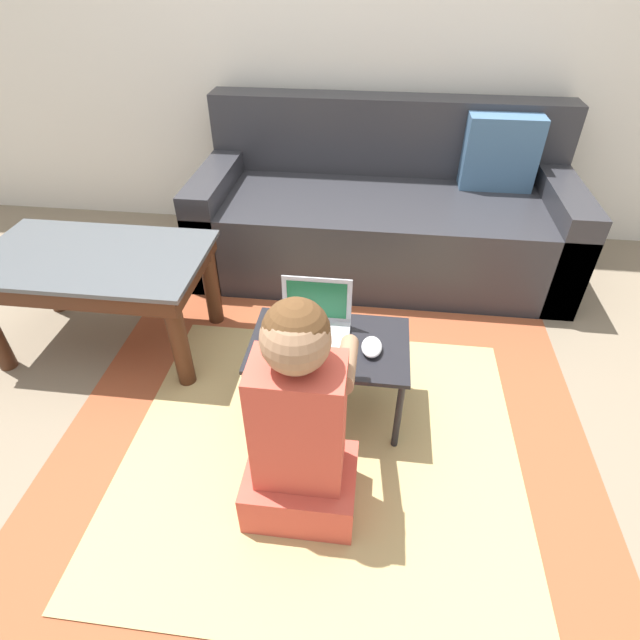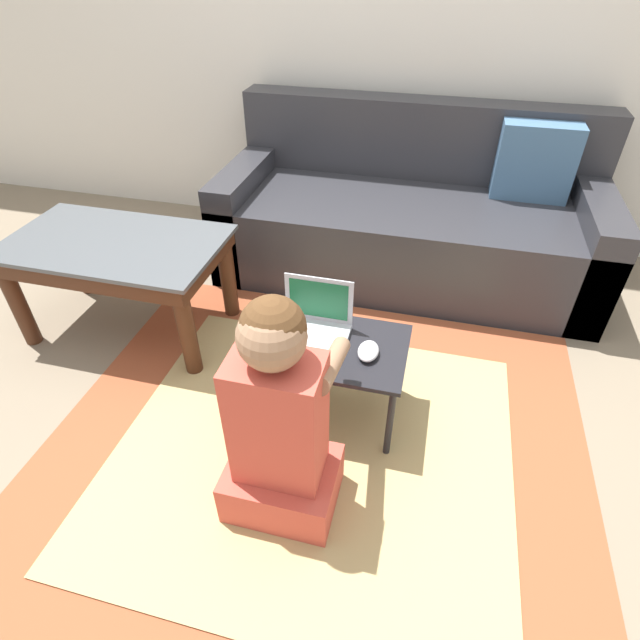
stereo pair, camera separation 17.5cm
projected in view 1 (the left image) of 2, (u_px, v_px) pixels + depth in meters
ground_plane at (303, 435)px, 1.85m from camera, size 16.00×16.00×0.00m
area_rug at (322, 450)px, 1.79m from camera, size 1.92×1.78×0.01m
couch at (384, 214)px, 2.66m from camera, size 1.89×0.82×0.81m
coffee_table at (96, 271)px, 2.03m from camera, size 0.91×0.53×0.46m
laptop_desk at (329, 351)px, 1.77m from camera, size 0.56×0.36×0.33m
laptop at (314, 328)px, 1.76m from camera, size 0.25×0.19×0.20m
computer_mouse at (372, 347)px, 1.70m from camera, size 0.07×0.11×0.04m
person_seated at (299, 428)px, 1.41m from camera, size 0.34×0.42×0.80m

